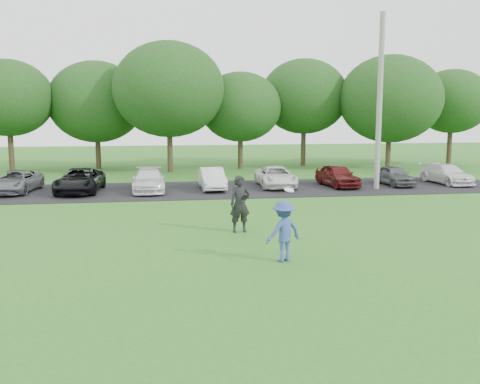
% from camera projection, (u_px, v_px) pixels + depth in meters
% --- Properties ---
extents(ground, '(100.00, 100.00, 0.00)m').
position_uv_depth(ground, '(258.00, 255.00, 15.27)').
color(ground, '#2F6C1E').
rests_on(ground, ground).
extents(parking_lot, '(32.00, 6.50, 0.03)m').
position_uv_depth(parking_lot, '(213.00, 189.00, 27.97)').
color(parking_lot, black).
rests_on(parking_lot, ground).
extents(utility_pole, '(0.28, 0.28, 9.03)m').
position_uv_depth(utility_pole, '(380.00, 102.00, 27.49)').
color(utility_pole, gray).
rests_on(utility_pole, ground).
extents(frisbee_player, '(1.24, 1.01, 2.06)m').
position_uv_depth(frisbee_player, '(283.00, 231.00, 14.55)').
color(frisbee_player, '#344B94').
rests_on(frisbee_player, ground).
extents(camera_bystander, '(0.74, 0.52, 1.93)m').
position_uv_depth(camera_bystander, '(240.00, 204.00, 18.05)').
color(camera_bystander, black).
rests_on(camera_bystander, ground).
extents(parked_cars, '(28.29, 4.70, 1.20)m').
position_uv_depth(parked_cars, '(191.00, 179.00, 27.73)').
color(parked_cars, '#4C1012').
rests_on(parked_cars, parking_lot).
extents(tree_row, '(42.39, 9.85, 8.64)m').
position_uv_depth(tree_row, '(220.00, 99.00, 37.00)').
color(tree_row, '#38281C').
rests_on(tree_row, ground).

